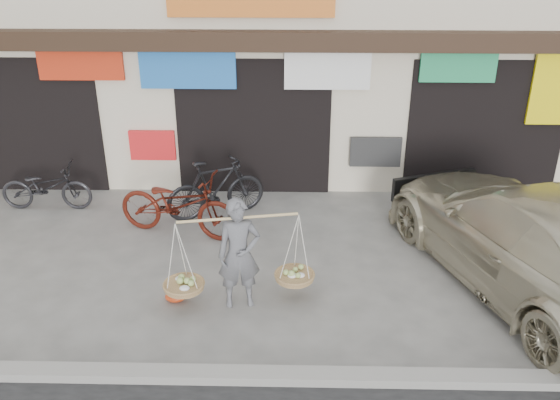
{
  "coord_description": "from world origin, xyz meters",
  "views": [
    {
      "loc": [
        0.77,
        -7.53,
        5.05
      ],
      "look_at": [
        0.58,
        0.9,
        1.03
      ],
      "focal_mm": 38.0,
      "sensor_mm": 36.0,
      "label": 1
    }
  ],
  "objects_px": {
    "bike_0": "(46,187)",
    "bike_2": "(178,204)",
    "suv": "(531,238)",
    "bike_1": "(216,188)",
    "street_vendor": "(239,258)"
  },
  "relations": [
    {
      "from": "bike_0",
      "to": "bike_1",
      "type": "relative_size",
      "value": 0.92
    },
    {
      "from": "suv",
      "to": "bike_2",
      "type": "bearing_deg",
      "value": -34.57
    },
    {
      "from": "bike_1",
      "to": "bike_2",
      "type": "distance_m",
      "value": 0.92
    },
    {
      "from": "street_vendor",
      "to": "bike_0",
      "type": "height_order",
      "value": "street_vendor"
    },
    {
      "from": "bike_0",
      "to": "street_vendor",
      "type": "bearing_deg",
      "value": -128.18
    },
    {
      "from": "street_vendor",
      "to": "bike_1",
      "type": "height_order",
      "value": "street_vendor"
    },
    {
      "from": "bike_1",
      "to": "suv",
      "type": "height_order",
      "value": "suv"
    },
    {
      "from": "bike_0",
      "to": "bike_2",
      "type": "bearing_deg",
      "value": -110.18
    },
    {
      "from": "street_vendor",
      "to": "bike_0",
      "type": "distance_m",
      "value": 4.97
    },
    {
      "from": "bike_1",
      "to": "bike_0",
      "type": "bearing_deg",
      "value": 61.57
    },
    {
      "from": "bike_2",
      "to": "bike_0",
      "type": "bearing_deg",
      "value": 85.66
    },
    {
      "from": "suv",
      "to": "bike_1",
      "type": "bearing_deg",
      "value": -43.58
    },
    {
      "from": "bike_0",
      "to": "suv",
      "type": "height_order",
      "value": "suv"
    },
    {
      "from": "bike_1",
      "to": "bike_2",
      "type": "xyz_separation_m",
      "value": [
        -0.56,
        -0.72,
        0.02
      ]
    },
    {
      "from": "bike_0",
      "to": "bike_1",
      "type": "bearing_deg",
      "value": -94.76
    }
  ]
}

